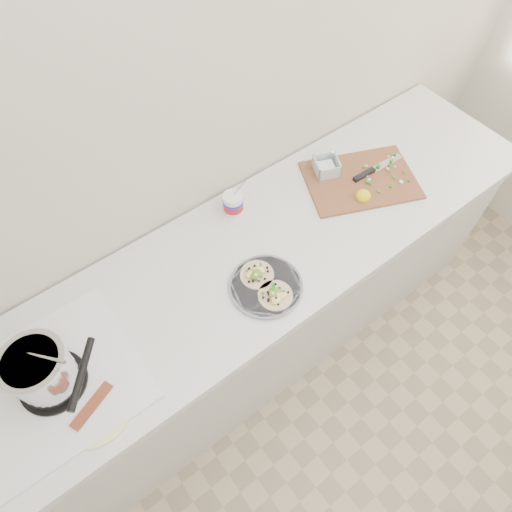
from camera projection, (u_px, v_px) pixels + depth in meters
counter at (269, 294)px, 2.17m from camera, size 2.44×0.66×0.90m
stove at (46, 376)px, 1.40m from camera, size 0.53×0.49×0.25m
taco_plate at (266, 285)px, 1.66m from camera, size 0.27×0.27×0.04m
tub at (234, 201)px, 1.82m from camera, size 0.08×0.08×0.19m
cutboard at (358, 177)px, 1.96m from camera, size 0.55×0.48×0.07m
bacon_plate at (93, 407)px, 1.42m from camera, size 0.25×0.25×0.02m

